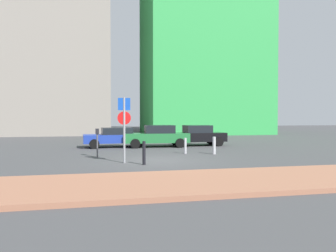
{
  "coord_description": "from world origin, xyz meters",
  "views": [
    {
      "loc": [
        -2.61,
        -14.8,
        2.04
      ],
      "look_at": [
        1.18,
        2.98,
        1.56
      ],
      "focal_mm": 33.94,
      "sensor_mm": 36.0,
      "label": 1
    }
  ],
  "objects_px": {
    "parking_meter": "(97,139)",
    "parked_car_blue": "(116,137)",
    "parking_sign_post": "(124,122)",
    "traffic_bollard_near": "(214,146)",
    "parked_car_black": "(197,135)",
    "traffic_bollard_far": "(185,146)",
    "parked_car_green": "(157,136)",
    "traffic_bollard_mid": "(144,153)"
  },
  "relations": [
    {
      "from": "parking_sign_post",
      "to": "traffic_bollard_far",
      "type": "distance_m",
      "value": 4.95
    },
    {
      "from": "parking_meter",
      "to": "parked_car_green",
      "type": "bearing_deg",
      "value": 51.43
    },
    {
      "from": "parked_car_blue",
      "to": "parked_car_black",
      "type": "distance_m",
      "value": 5.84
    },
    {
      "from": "parking_meter",
      "to": "traffic_bollard_mid",
      "type": "xyz_separation_m",
      "value": [
        2.01,
        -3.11,
        -0.44
      ]
    },
    {
      "from": "parked_car_green",
      "to": "traffic_bollard_near",
      "type": "bearing_deg",
      "value": -64.99
    },
    {
      "from": "parked_car_green",
      "to": "parking_meter",
      "type": "relative_size",
      "value": 3.07
    },
    {
      "from": "parked_car_blue",
      "to": "traffic_bollard_near",
      "type": "height_order",
      "value": "parked_car_blue"
    },
    {
      "from": "parked_car_green",
      "to": "parked_car_blue",
      "type": "bearing_deg",
      "value": 171.39
    },
    {
      "from": "parked_car_blue",
      "to": "parking_meter",
      "type": "height_order",
      "value": "parking_meter"
    },
    {
      "from": "traffic_bollard_far",
      "to": "traffic_bollard_near",
      "type": "bearing_deg",
      "value": -21.38
    },
    {
      "from": "parked_car_green",
      "to": "traffic_bollard_mid",
      "type": "height_order",
      "value": "parked_car_green"
    },
    {
      "from": "traffic_bollard_far",
      "to": "parking_meter",
      "type": "bearing_deg",
      "value": -172.73
    },
    {
      "from": "parked_car_green",
      "to": "parked_car_black",
      "type": "xyz_separation_m",
      "value": [
        3.0,
        0.38,
        -0.01
      ]
    },
    {
      "from": "parked_car_blue",
      "to": "parking_meter",
      "type": "xyz_separation_m",
      "value": [
        -1.19,
        -5.49,
        0.24
      ]
    },
    {
      "from": "parked_car_green",
      "to": "parked_car_black",
      "type": "distance_m",
      "value": 3.02
    },
    {
      "from": "traffic_bollard_mid",
      "to": "traffic_bollard_far",
      "type": "xyz_separation_m",
      "value": [
        2.87,
        3.73,
        -0.07
      ]
    },
    {
      "from": "parking_sign_post",
      "to": "traffic_bollard_far",
      "type": "bearing_deg",
      "value": 39.45
    },
    {
      "from": "traffic_bollard_near",
      "to": "traffic_bollard_far",
      "type": "bearing_deg",
      "value": 158.62
    },
    {
      "from": "traffic_bollard_near",
      "to": "parking_meter",
      "type": "bearing_deg",
      "value": -179.71
    },
    {
      "from": "parking_sign_post",
      "to": "traffic_bollard_mid",
      "type": "distance_m",
      "value": 1.72
    },
    {
      "from": "traffic_bollard_mid",
      "to": "parking_sign_post",
      "type": "bearing_deg",
      "value": 137.9
    },
    {
      "from": "parked_car_black",
      "to": "traffic_bollard_mid",
      "type": "distance_m",
      "value": 9.92
    },
    {
      "from": "parking_sign_post",
      "to": "traffic_bollard_near",
      "type": "xyz_separation_m",
      "value": [
        5.17,
        2.42,
        -1.38
      ]
    },
    {
      "from": "parked_car_black",
      "to": "parked_car_blue",
      "type": "bearing_deg",
      "value": 179.52
    },
    {
      "from": "traffic_bollard_near",
      "to": "traffic_bollard_far",
      "type": "relative_size",
      "value": 1.09
    },
    {
      "from": "parked_car_black",
      "to": "traffic_bollard_far",
      "type": "bearing_deg",
      "value": -114.16
    },
    {
      "from": "traffic_bollard_near",
      "to": "parking_sign_post",
      "type": "bearing_deg",
      "value": -154.87
    },
    {
      "from": "parked_car_green",
      "to": "parking_meter",
      "type": "distance_m",
      "value": 6.47
    },
    {
      "from": "parking_sign_post",
      "to": "traffic_bollard_near",
      "type": "distance_m",
      "value": 5.87
    },
    {
      "from": "parked_car_green",
      "to": "parked_car_black",
      "type": "height_order",
      "value": "parked_car_green"
    },
    {
      "from": "parking_meter",
      "to": "traffic_bollard_far",
      "type": "relative_size",
      "value": 1.66
    },
    {
      "from": "parking_meter",
      "to": "parked_car_blue",
      "type": "bearing_deg",
      "value": 77.73
    },
    {
      "from": "traffic_bollard_near",
      "to": "traffic_bollard_mid",
      "type": "bearing_deg",
      "value": -144.28
    },
    {
      "from": "parked_car_blue",
      "to": "parking_sign_post",
      "type": "bearing_deg",
      "value": -89.88
    },
    {
      "from": "traffic_bollard_near",
      "to": "traffic_bollard_far",
      "type": "xyz_separation_m",
      "value": [
        -1.51,
        0.59,
        -0.04
      ]
    },
    {
      "from": "parked_car_black",
      "to": "parking_meter",
      "type": "xyz_separation_m",
      "value": [
        -7.03,
        -5.44,
        0.19
      ]
    },
    {
      "from": "parked_car_green",
      "to": "parking_sign_post",
      "type": "height_order",
      "value": "parking_sign_post"
    },
    {
      "from": "parked_car_black",
      "to": "parking_sign_post",
      "type": "height_order",
      "value": "parking_sign_post"
    },
    {
      "from": "parked_car_blue",
      "to": "parking_sign_post",
      "type": "relative_size",
      "value": 1.49
    },
    {
      "from": "parking_sign_post",
      "to": "parked_car_blue",
      "type": "bearing_deg",
      "value": 90.12
    },
    {
      "from": "parked_car_green",
      "to": "traffic_bollard_near",
      "type": "relative_size",
      "value": 4.67
    },
    {
      "from": "parked_car_blue",
      "to": "parked_car_green",
      "type": "bearing_deg",
      "value": -8.61
    }
  ]
}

